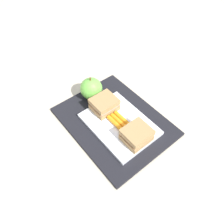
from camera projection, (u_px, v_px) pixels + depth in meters
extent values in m
plane|color=#B7AD99|center=(114.00, 122.00, 0.74)|extent=(2.40, 2.40, 0.00)
cube|color=black|center=(114.00, 121.00, 0.74)|extent=(0.36, 0.28, 0.01)
cube|color=white|center=(119.00, 124.00, 0.72)|extent=(0.23, 0.17, 0.01)
cube|color=#9E7A4C|center=(136.00, 137.00, 0.67)|extent=(0.07, 0.08, 0.02)
cube|color=pink|center=(137.00, 135.00, 0.66)|extent=(0.07, 0.07, 0.01)
cube|color=#9E7A4C|center=(137.00, 132.00, 0.65)|extent=(0.07, 0.08, 0.02)
cube|color=#9E7A4C|center=(104.00, 107.00, 0.74)|extent=(0.07, 0.08, 0.02)
cube|color=pink|center=(104.00, 104.00, 0.73)|extent=(0.07, 0.07, 0.01)
cube|color=#9E7A4C|center=(104.00, 102.00, 0.72)|extent=(0.07, 0.08, 0.02)
cylinder|color=orange|center=(123.00, 119.00, 0.71)|extent=(0.08, 0.01, 0.02)
cylinder|color=orange|center=(119.00, 121.00, 0.71)|extent=(0.08, 0.01, 0.02)
cylinder|color=orange|center=(116.00, 124.00, 0.70)|extent=(0.08, 0.01, 0.02)
sphere|color=#66B742|center=(91.00, 89.00, 0.77)|extent=(0.08, 0.08, 0.08)
cylinder|color=brown|center=(90.00, 79.00, 0.74)|extent=(0.01, 0.01, 0.01)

